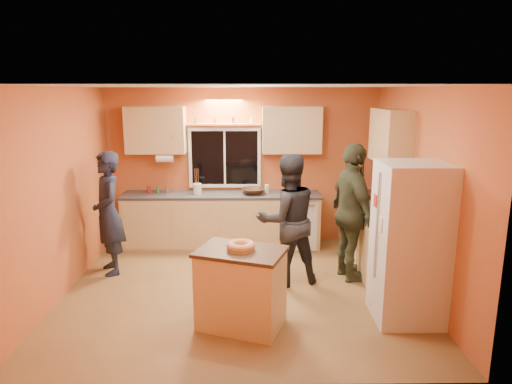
{
  "coord_description": "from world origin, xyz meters",
  "views": [
    {
      "loc": [
        0.13,
        -5.57,
        2.55
      ],
      "look_at": [
        0.2,
        0.4,
        1.22
      ],
      "focal_mm": 32.0,
      "sensor_mm": 36.0,
      "label": 1
    }
  ],
  "objects_px": {
    "refrigerator": "(410,243)",
    "person_center": "(287,220)",
    "island": "(241,288)",
    "person_left": "(108,213)",
    "person_right": "(352,213)"
  },
  "relations": [
    {
      "from": "person_left",
      "to": "person_right",
      "type": "xyz_separation_m",
      "value": [
        3.36,
        -0.26,
        0.07
      ]
    },
    {
      "from": "island",
      "to": "person_left",
      "type": "relative_size",
      "value": 0.62
    },
    {
      "from": "person_left",
      "to": "person_right",
      "type": "relative_size",
      "value": 0.92
    },
    {
      "from": "island",
      "to": "person_center",
      "type": "relative_size",
      "value": 0.61
    },
    {
      "from": "person_center",
      "to": "person_right",
      "type": "bearing_deg",
      "value": 170.87
    },
    {
      "from": "island",
      "to": "person_center",
      "type": "bearing_deg",
      "value": 82.97
    },
    {
      "from": "person_center",
      "to": "island",
      "type": "bearing_deg",
      "value": 45.89
    },
    {
      "from": "refrigerator",
      "to": "person_center",
      "type": "distance_m",
      "value": 1.63
    },
    {
      "from": "island",
      "to": "refrigerator",
      "type": "bearing_deg",
      "value": 24.48
    },
    {
      "from": "refrigerator",
      "to": "person_center",
      "type": "bearing_deg",
      "value": 141.37
    },
    {
      "from": "refrigerator",
      "to": "person_right",
      "type": "height_order",
      "value": "person_right"
    },
    {
      "from": "refrigerator",
      "to": "person_left",
      "type": "distance_m",
      "value": 4.01
    },
    {
      "from": "island",
      "to": "person_left",
      "type": "height_order",
      "value": "person_left"
    },
    {
      "from": "refrigerator",
      "to": "person_center",
      "type": "relative_size",
      "value": 1.02
    },
    {
      "from": "refrigerator",
      "to": "island",
      "type": "height_order",
      "value": "refrigerator"
    }
  ]
}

